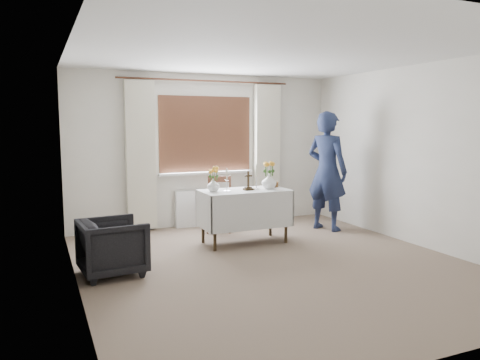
% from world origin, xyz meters
% --- Properties ---
extents(ground, '(5.00, 5.00, 0.00)m').
position_xyz_m(ground, '(0.00, 0.00, 0.00)').
color(ground, '#8A725F').
rests_on(ground, ground).
extents(altar_table, '(1.24, 0.64, 0.76)m').
position_xyz_m(altar_table, '(0.09, 1.10, 0.38)').
color(altar_table, silver).
rests_on(altar_table, ground).
extents(wooden_chair, '(0.52, 0.52, 0.87)m').
position_xyz_m(wooden_chair, '(0.02, 1.94, 0.43)').
color(wooden_chair, brown).
rests_on(wooden_chair, ground).
extents(armchair, '(0.76, 0.74, 0.64)m').
position_xyz_m(armchair, '(-1.85, 0.40, 0.32)').
color(armchair, black).
rests_on(armchair, ground).
extents(person, '(0.70, 0.82, 1.89)m').
position_xyz_m(person, '(1.64, 1.35, 0.94)').
color(person, navy).
rests_on(person, ground).
extents(radiator, '(1.10, 0.10, 0.60)m').
position_xyz_m(radiator, '(0.00, 2.42, 0.30)').
color(radiator, silver).
rests_on(radiator, ground).
extents(wooden_cross, '(0.14, 0.10, 0.27)m').
position_xyz_m(wooden_cross, '(0.13, 1.07, 0.90)').
color(wooden_cross, black).
rests_on(wooden_cross, altar_table).
extents(candlestick_left, '(0.10, 0.10, 0.32)m').
position_xyz_m(candlestick_left, '(-0.19, 1.07, 0.92)').
color(candlestick_left, white).
rests_on(candlestick_left, altar_table).
extents(candlestick_right, '(0.11, 0.11, 0.36)m').
position_xyz_m(candlestick_right, '(0.26, 1.07, 0.94)').
color(candlestick_right, white).
rests_on(candlestick_right, altar_table).
extents(flower_vase_left, '(0.18, 0.18, 0.18)m').
position_xyz_m(flower_vase_left, '(-0.37, 1.14, 0.85)').
color(flower_vase_left, silver).
rests_on(flower_vase_left, altar_table).
extents(flower_vase_right, '(0.24, 0.24, 0.22)m').
position_xyz_m(flower_vase_right, '(0.46, 1.07, 0.87)').
color(flower_vase_right, silver).
rests_on(flower_vase_right, altar_table).
extents(wicker_basket, '(0.23, 0.23, 0.07)m').
position_xyz_m(wicker_basket, '(0.59, 1.24, 0.80)').
color(wicker_basket, brown).
rests_on(wicker_basket, altar_table).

